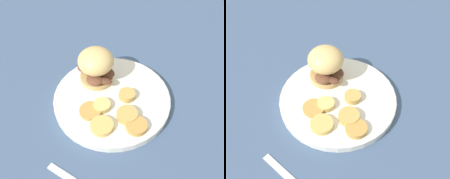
{
  "view_description": "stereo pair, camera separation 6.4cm",
  "coord_description": "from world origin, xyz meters",
  "views": [
    {
      "loc": [
        -0.1,
        0.42,
        0.52
      ],
      "look_at": [
        0.0,
        0.0,
        0.05
      ],
      "focal_mm": 42.0,
      "sensor_mm": 36.0,
      "label": 1
    },
    {
      "loc": [
        -0.16,
        0.4,
        0.52
      ],
      "look_at": [
        0.0,
        0.0,
        0.05
      ],
      "focal_mm": 42.0,
      "sensor_mm": 36.0,
      "label": 2
    }
  ],
  "objects": [
    {
      "name": "ground_plane",
      "position": [
        0.0,
        0.0,
        0.0
      ],
      "size": [
        4.0,
        4.0,
        0.0
      ],
      "primitive_type": "plane",
      "color": "#3D5170"
    },
    {
      "name": "dinner_plate",
      "position": [
        0.0,
        0.0,
        0.01
      ],
      "size": [
        0.3,
        0.3,
        0.02
      ],
      "color": "white",
      "rests_on": "ground_plane"
    },
    {
      "name": "sandwich",
      "position": [
        0.05,
        -0.05,
        0.07
      ],
      "size": [
        0.11,
        0.09,
        0.09
      ],
      "color": "tan",
      "rests_on": "dinner_plate"
    },
    {
      "name": "potato_round_0",
      "position": [
        -0.04,
        -0.01,
        0.03
      ],
      "size": [
        0.04,
        0.04,
        0.02
      ],
      "primitive_type": "cylinder",
      "color": "tan",
      "rests_on": "dinner_plate"
    },
    {
      "name": "potato_round_1",
      "position": [
        -0.0,
        0.1,
        0.03
      ],
      "size": [
        0.05,
        0.05,
        0.01
      ],
      "primitive_type": "cylinder",
      "color": "tan",
      "rests_on": "dinner_plate"
    },
    {
      "name": "potato_round_2",
      "position": [
        0.02,
        0.04,
        0.03
      ],
      "size": [
        0.04,
        0.04,
        0.01
      ],
      "primitive_type": "cylinder",
      "color": "#DBB766",
      "rests_on": "dinner_plate"
    },
    {
      "name": "potato_round_3",
      "position": [
        0.04,
        0.06,
        0.03
      ],
      "size": [
        0.05,
        0.05,
        0.01
      ],
      "primitive_type": "cylinder",
      "color": "#BC8942",
      "rests_on": "dinner_plate"
    },
    {
      "name": "potato_round_4",
      "position": [
        -0.08,
        0.08,
        0.03
      ],
      "size": [
        0.05,
        0.05,
        0.01
      ],
      "primitive_type": "cylinder",
      "color": "#BC8942",
      "rests_on": "dinner_plate"
    },
    {
      "name": "potato_round_5",
      "position": [
        -0.05,
        0.05,
        0.03
      ],
      "size": [
        0.05,
        0.05,
        0.02
      ],
      "primitive_type": "cylinder",
      "color": "tan",
      "rests_on": "dinner_plate"
    }
  ]
}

